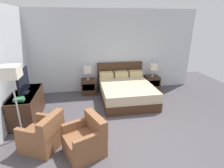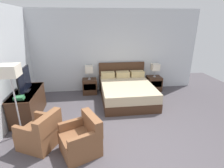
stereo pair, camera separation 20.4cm
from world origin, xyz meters
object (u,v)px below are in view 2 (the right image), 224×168
Objects in this scene: floor_lamp at (10,76)px; table_lamp_right at (155,67)px; bed at (126,91)px; book_red_cover at (19,99)px; armchair_by_window at (41,133)px; dresser at (28,104)px; armchair_companion at (82,139)px; tv at (24,80)px; nightstand_right at (154,83)px; table_lamp_left at (89,69)px; book_blue_cover at (19,97)px; nightstand_left at (90,86)px.

table_lamp_right is at bearing 29.97° from floor_lamp.
bed is 3.12m from book_red_cover.
table_lamp_right is 4.40m from armchair_by_window.
dresser is 1.57× the size of armchair_companion.
tv is (-2.84, -0.73, 0.73)m from bed.
armchair_by_window is 1.33m from floor_lamp.
tv is at bearing -160.46° from nightstand_right.
table_lamp_left is 0.53× the size of armchair_by_window.
armchair_by_window is at bearing -137.91° from bed.
nightstand_right is at bearing 19.49° from dresser.
book_blue_cover is 0.23× the size of armchair_by_window.
nightstand_right is at bearing 49.47° from armchair_companion.
bed is at bearing 42.09° from armchair_by_window.
table_lamp_left is at bearing 149.53° from bed.
armchair_companion is at bearing -120.82° from bed.
bed reaches higher than dresser.
nightstand_left is 3.01m from armchair_companion.
tv is 1.60m from armchair_by_window.
armchair_by_window reaches higher than nightstand_right.
book_blue_cover is (-4.03, -1.93, 0.53)m from nightstand_right.
table_lamp_right is 2.17× the size of book_red_cover.
armchair_by_window is (-1.02, -2.71, -0.60)m from table_lamp_left.
armchair_companion reaches higher than nightstand_left.
floor_lamp reaches higher than book_red_cover.
dresser is 6.29× the size of book_red_cover.
book_red_cover is at bearing -154.38° from table_lamp_right.
nightstand_left is 2.47m from table_lamp_right.
nightstand_right is (2.39, 0.00, 0.00)m from nightstand_left.
table_lamp_left is 3.07m from armchair_companion.
floor_lamp reaches higher than book_blue_cover.
armchair_companion is at bearing -130.51° from table_lamp_right.
tv is (-1.64, -1.43, 0.77)m from nightstand_left.
nightstand_left is at bearing 69.24° from armchair_by_window.
bed is 3.37m from floor_lamp.
book_red_cover reaches higher than nightstand_left.
table_lamp_left is 1.00× the size of table_lamp_right.
tv is 3.73× the size of book_red_cover.
armchair_companion is (0.84, -0.30, 0.00)m from armchair_by_window.
nightstand_right is 1.07× the size of table_lamp_left.
table_lamp_right reaches higher than nightstand_right.
table_lamp_left is at bearing 179.96° from nightstand_right.
dresser is 0.86× the size of floor_lamp.
armchair_by_window reaches higher than dresser.
table_lamp_left is at bearing 69.25° from armchair_by_window.
dresser is at bearing -165.64° from bed.
floor_lamp is (-0.55, 0.42, 1.13)m from armchair_by_window.
bed is at bearing 23.45° from book_red_cover.
nightstand_right is at bearing 29.96° from floor_lamp.
table_lamp_left is 2.17× the size of book_red_cover.
armchair_by_window is (-1.02, -2.70, 0.02)m from nightstand_left.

